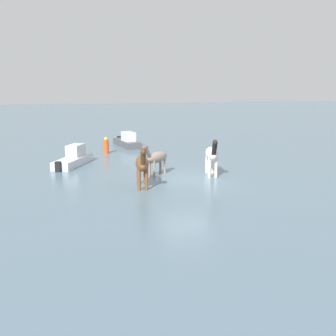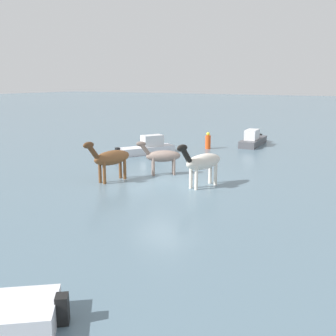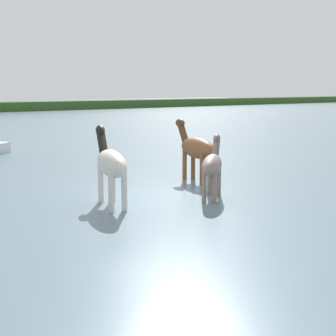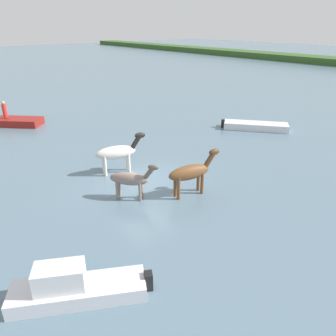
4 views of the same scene
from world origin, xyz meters
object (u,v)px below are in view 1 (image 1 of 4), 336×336
(boat_skiff_near, at_px, (127,142))
(buoy_channel_marker, at_px, (106,146))
(horse_dark_mare, at_px, (212,154))
(horse_lead, at_px, (142,164))
(horse_chestnut_trailing, at_px, (156,158))
(boat_tender_starboard, at_px, (74,160))

(boat_skiff_near, bearing_deg, buoy_channel_marker, -40.42)
(horse_dark_mare, height_order, horse_lead, horse_dark_mare)
(buoy_channel_marker, bearing_deg, horse_chestnut_trailing, 98.07)
(horse_dark_mare, xyz_separation_m, boat_skiff_near, (1.58, -11.91, -0.81))
(horse_dark_mare, bearing_deg, buoy_channel_marker, -138.51)
(boat_skiff_near, bearing_deg, horse_lead, -14.59)
(boat_skiff_near, bearing_deg, horse_dark_mare, 3.54)
(boat_tender_starboard, bearing_deg, buoy_channel_marker, -6.23)
(horse_lead, xyz_separation_m, horse_chestnut_trailing, (-1.39, -2.24, -0.16))
(horse_chestnut_trailing, bearing_deg, horse_lead, 18.57)
(boat_tender_starboard, bearing_deg, horse_dark_mare, -100.25)
(horse_lead, xyz_separation_m, buoy_channel_marker, (-0.26, -10.18, -0.58))
(horse_dark_mare, height_order, horse_chestnut_trailing, horse_dark_mare)
(horse_chestnut_trailing, xyz_separation_m, boat_skiff_near, (-1.07, -10.91, -0.63))
(boat_tender_starboard, height_order, boat_skiff_near, boat_skiff_near)
(horse_dark_mare, height_order, boat_tender_starboard, horse_dark_mare)
(horse_lead, relative_size, boat_skiff_near, 0.61)
(horse_lead, bearing_deg, horse_dark_mare, 120.11)
(boat_tender_starboard, bearing_deg, horse_lead, -130.69)
(horse_dark_mare, relative_size, boat_tender_starboard, 0.69)
(horse_dark_mare, xyz_separation_m, buoy_channel_marker, (3.77, -8.94, -0.60))
(horse_chestnut_trailing, distance_m, boat_tender_starboard, 5.76)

